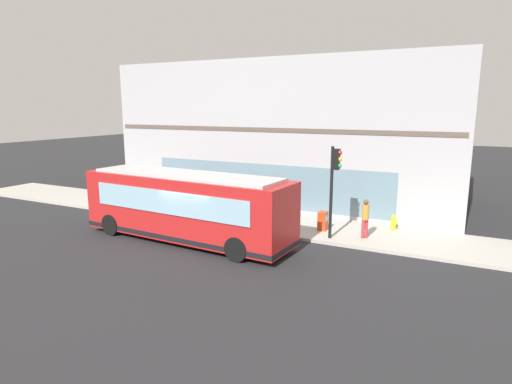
# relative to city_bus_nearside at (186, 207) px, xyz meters

# --- Properties ---
(ground) EXTENTS (120.00, 120.00, 0.00)m
(ground) POSITION_rel_city_bus_nearside_xyz_m (-0.39, -0.90, -1.55)
(ground) COLOR #262628
(sidewalk_curb) EXTENTS (3.92, 40.00, 0.15)m
(sidewalk_curb) POSITION_rel_city_bus_nearside_xyz_m (4.17, -0.90, -1.48)
(sidewalk_curb) COLOR #B2ADA3
(sidewalk_curb) RESTS_ON ground
(building_corner) EXTENTS (9.90, 20.56, 8.54)m
(building_corner) POSITION_rel_city_bus_nearside_xyz_m (11.05, -0.90, 2.71)
(building_corner) COLOR #A8A8AD
(building_corner) RESTS_ON ground
(city_bus_nearside) EXTENTS (3.13, 10.17, 3.07)m
(city_bus_nearside) POSITION_rel_city_bus_nearside_xyz_m (0.00, 0.00, 0.00)
(city_bus_nearside) COLOR red
(city_bus_nearside) RESTS_ON ground
(traffic_light_near_corner) EXTENTS (0.32, 0.49, 4.11)m
(traffic_light_near_corner) POSITION_rel_city_bus_nearside_xyz_m (2.79, -5.91, 1.46)
(traffic_light_near_corner) COLOR black
(traffic_light_near_corner) RESTS_ON sidewalk_curb
(fire_hydrant) EXTENTS (0.35, 0.35, 0.74)m
(fire_hydrant) POSITION_rel_city_bus_nearside_xyz_m (5.43, -8.11, -1.04)
(fire_hydrant) COLOR gold
(fire_hydrant) RESTS_ON sidewalk_curb
(pedestrian_near_building_entrance) EXTENTS (0.32, 0.32, 1.56)m
(pedestrian_near_building_entrance) POSITION_rel_city_bus_nearside_xyz_m (4.20, -1.84, -0.52)
(pedestrian_near_building_entrance) COLOR gold
(pedestrian_near_building_entrance) RESTS_ON sidewalk_curb
(pedestrian_walking_along_curb) EXTENTS (0.32, 0.32, 1.77)m
(pedestrian_walking_along_curb) POSITION_rel_city_bus_nearside_xyz_m (3.48, -7.18, -0.38)
(pedestrian_walking_along_curb) COLOR #B23338
(pedestrian_walking_along_curb) RESTS_ON sidewalk_curb
(newspaper_vending_box) EXTENTS (0.44, 0.42, 0.90)m
(newspaper_vending_box) POSITION_rel_city_bus_nearside_xyz_m (3.85, -5.11, -0.95)
(newspaper_vending_box) COLOR #BF3F19
(newspaper_vending_box) RESTS_ON sidewalk_curb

